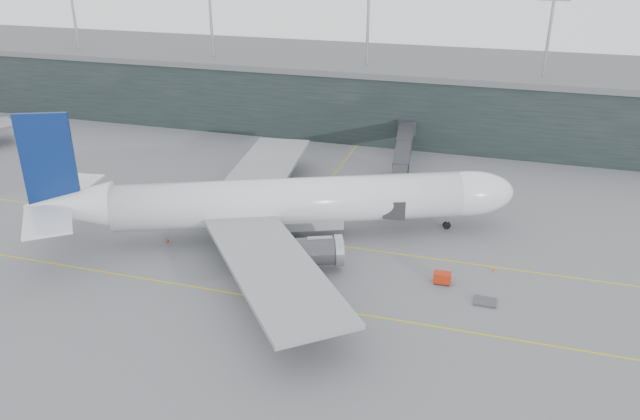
# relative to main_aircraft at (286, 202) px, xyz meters

# --- Properties ---
(ground) EXTENTS (320.00, 320.00, 0.00)m
(ground) POSITION_rel_main_aircraft_xyz_m (-5.10, 3.41, -5.49)
(ground) COLOR slate
(ground) RESTS_ON ground
(taxiline_a) EXTENTS (160.00, 0.25, 0.02)m
(taxiline_a) POSITION_rel_main_aircraft_xyz_m (-5.10, -0.59, -5.48)
(taxiline_a) COLOR gold
(taxiline_a) RESTS_ON ground
(taxiline_b) EXTENTS (160.00, 0.25, 0.02)m
(taxiline_b) POSITION_rel_main_aircraft_xyz_m (-5.10, -16.59, -5.48)
(taxiline_b) COLOR gold
(taxiline_b) RESTS_ON ground
(taxiline_lead_main) EXTENTS (0.25, 60.00, 0.02)m
(taxiline_lead_main) POSITION_rel_main_aircraft_xyz_m (-0.10, 23.41, -5.48)
(taxiline_lead_main) COLOR gold
(taxiline_lead_main) RESTS_ON ground
(terminal) EXTENTS (240.00, 36.00, 29.00)m
(terminal) POSITION_rel_main_aircraft_xyz_m (-5.10, 61.40, 2.13)
(terminal) COLOR black
(terminal) RESTS_ON ground
(main_aircraft) EXTENTS (66.70, 61.55, 19.55)m
(main_aircraft) POSITION_rel_main_aircraft_xyz_m (0.00, 0.00, 0.00)
(main_aircraft) COLOR silver
(main_aircraft) RESTS_ON ground
(jet_bridge) EXTENTS (8.15, 43.28, 6.30)m
(jet_bridge) POSITION_rel_main_aircraft_xyz_m (12.96, 26.93, -0.77)
(jet_bridge) COLOR #292A2E
(jet_bridge) RESTS_ON ground
(gse_cart) EXTENTS (2.23, 1.47, 1.49)m
(gse_cart) POSITION_rel_main_aircraft_xyz_m (23.25, -6.77, -4.66)
(gse_cart) COLOR #B3250C
(gse_cart) RESTS_ON ground
(baggage_dolly) EXTENTS (2.65, 2.13, 0.26)m
(baggage_dolly) POSITION_rel_main_aircraft_xyz_m (28.76, -9.88, -5.33)
(baggage_dolly) COLOR #3C3C41
(baggage_dolly) RESTS_ON ground
(uld_a) EXTENTS (2.57, 2.25, 2.00)m
(uld_a) POSITION_rel_main_aircraft_xyz_m (-10.17, 13.44, -4.43)
(uld_a) COLOR #3E3E43
(uld_a) RESTS_ON ground
(uld_b) EXTENTS (2.27, 2.09, 1.66)m
(uld_b) POSITION_rel_main_aircraft_xyz_m (-7.25, 14.95, -4.61)
(uld_b) COLOR #3E3E43
(uld_b) RESTS_ON ground
(uld_c) EXTENTS (2.29, 1.98, 1.83)m
(uld_c) POSITION_rel_main_aircraft_xyz_m (-5.07, 13.41, -4.52)
(uld_c) COLOR #3E3E43
(uld_c) RESTS_ON ground
(cone_nose) EXTENTS (0.41, 0.41, 0.65)m
(cone_nose) POSITION_rel_main_aircraft_xyz_m (29.45, -1.87, -5.16)
(cone_nose) COLOR #F64C0D
(cone_nose) RESTS_ON ground
(cone_wing_stbd) EXTENTS (0.43, 0.43, 0.69)m
(cone_wing_stbd) POSITION_rel_main_aircraft_xyz_m (5.30, -15.67, -5.14)
(cone_wing_stbd) COLOR red
(cone_wing_stbd) RESTS_ON ground
(cone_wing_port) EXTENTS (0.47, 0.47, 0.76)m
(cone_wing_port) POSITION_rel_main_aircraft_xyz_m (5.94, 13.67, -5.11)
(cone_wing_port) COLOR #CD420B
(cone_wing_port) RESTS_ON ground
(cone_tail) EXTENTS (0.42, 0.42, 0.66)m
(cone_tail) POSITION_rel_main_aircraft_xyz_m (-15.90, -6.51, -5.16)
(cone_tail) COLOR #EB380D
(cone_tail) RESTS_ON ground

